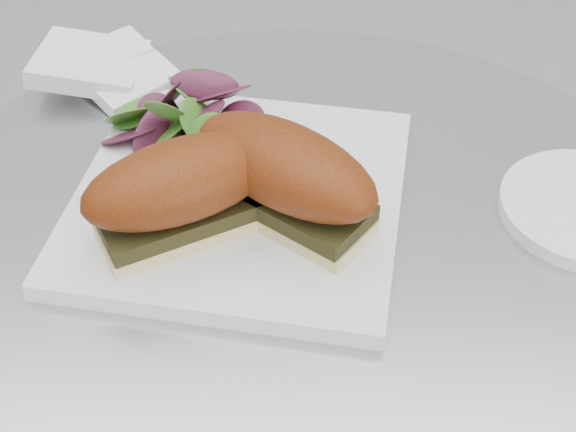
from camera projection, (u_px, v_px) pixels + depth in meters
name	position (u px, v px, depth m)	size (l,w,h in m)	color
table	(295.00, 428.00, 0.79)	(0.70, 0.70, 0.73)	#BABDC2
plate	(239.00, 197.00, 0.67)	(0.27, 0.27, 0.02)	silver
sandwich_left	(182.00, 189.00, 0.60)	(0.17, 0.13, 0.08)	#D6CB86
sandwich_right	(285.00, 174.00, 0.61)	(0.17, 0.16, 0.08)	#D6CB86
salad	(187.00, 109.00, 0.70)	(0.12, 0.12, 0.05)	#4B8B2D
napkin	(110.00, 78.00, 0.80)	(0.14, 0.14, 0.02)	white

